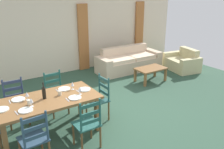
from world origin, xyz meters
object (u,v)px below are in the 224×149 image
dining_chair_head_east (99,98)px  armchair_upholstered (183,62)px  dining_chair_near_right (88,124)px  dining_table (47,103)px  wine_glass_near_left (31,101)px  dining_chair_far_left (16,102)px  wine_glass_far_left (27,94)px  wine_glass_near_right (80,89)px  coffee_cup_secondary (29,102)px  dining_chair_near_left (34,139)px  coffee_cup_primary (60,93)px  dining_chair_far_right (56,93)px  wine_bottle (44,93)px  wine_glass_far_right (72,84)px  coffee_table (151,70)px  couch (128,62)px

dining_chair_head_east → armchair_upholstered: (4.11, 1.31, -0.23)m
dining_chair_near_right → dining_table: bearing=118.4°
wine_glass_near_left → dining_table: bearing=25.7°
dining_chair_far_left → wine_glass_far_left: (0.10, -0.62, 0.38)m
wine_glass_near_right → coffee_cup_secondary: size_ratio=1.79×
dining_chair_near_left → coffee_cup_primary: dining_chair_near_left is taller
dining_chair_far_right → wine_bottle: bearing=-123.4°
dining_table → wine_bottle: bearing=121.4°
armchair_upholstered → wine_glass_near_left: bearing=-165.2°
dining_chair_head_east → wine_glass_far_right: 0.67m
dining_chair_head_east → coffee_cup_primary: (-0.85, 0.03, 0.32)m
coffee_cup_secondary → coffee_cup_primary: bearing=8.3°
wine_glass_near_left → coffee_cup_secondary: bearing=99.5°
dining_chair_head_east → wine_glass_far_right: (-0.53, 0.15, 0.38)m
dining_chair_near_right → dining_chair_far_left: (-0.84, 1.56, 0.00)m
wine_glass_near_right → wine_glass_near_left: bearing=180.0°
dining_chair_near_right → wine_glass_far_left: size_ratio=5.96×
dining_chair_near_left → wine_glass_far_left: (0.17, 0.87, 0.38)m
wine_glass_near_left → wine_glass_far_right: size_ratio=1.00×
dining_table → wine_glass_far_right: (0.59, 0.15, 0.20)m
dining_chair_far_right → wine_glass_far_right: 0.73m
dining_chair_far_left → wine_glass_near_right: dining_chair_far_left is taller
dining_chair_near_right → wine_bottle: (-0.45, 0.83, 0.39)m
dining_chair_near_right → wine_glass_far_left: bearing=128.1°
dining_chair_far_right → wine_glass_far_left: size_ratio=5.96×
coffee_cup_secondary → armchair_upholstered: bearing=13.9°
dining_table → wine_glass_far_left: (-0.31, 0.15, 0.20)m
wine_bottle → coffee_table: 3.74m
wine_glass_far_right → couch: wine_glass_far_right is taller
dining_chair_near_right → armchair_upholstered: 5.24m
dining_chair_near_left → coffee_cup_primary: 1.10m
dining_table → dining_chair_far_left: (-0.41, 0.77, -0.19)m
wine_glass_near_left → coffee_table: (3.85, 1.23, -0.51)m
wine_glass_far_left → dining_table: bearing=-26.2°
dining_table → couch: bearing=32.4°
wine_glass_far_right → dining_table: bearing=-165.9°
wine_glass_near_right → wine_glass_far_right: (-0.02, 0.30, 0.00)m
dining_chair_near_left → wine_glass_near_left: 0.70m
wine_glass_far_left → wine_glass_far_right: (0.90, -0.00, 0.00)m
dining_table → dining_chair_far_right: (0.44, 0.75, -0.19)m
wine_bottle → coffee_table: size_ratio=0.35×
dining_table → coffee_table: (3.53, 1.07, -0.31)m
dining_chair_near_right → dining_chair_far_right: 1.53m
wine_glass_far_left → coffee_table: 3.98m
dining_table → wine_bottle: size_ratio=6.01×
dining_table → wine_glass_near_right: size_ratio=11.80×
dining_table → wine_glass_near_right: wine_glass_near_right is taller
wine_glass_near_right → couch: bearing=39.1°
dining_table → dining_chair_far_left: dining_chair_far_left is taller
dining_chair_far_right → armchair_upholstered: 4.83m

